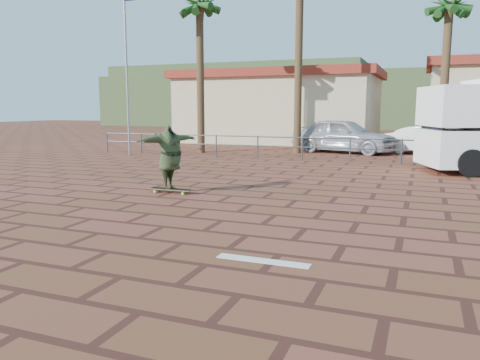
% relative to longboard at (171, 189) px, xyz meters
% --- Properties ---
extents(ground, '(120.00, 120.00, 0.00)m').
position_rel_longboard_xyz_m(ground, '(3.29, -3.11, -0.10)').
color(ground, brown).
rests_on(ground, ground).
extents(paint_stripe, '(1.40, 0.22, 0.01)m').
position_rel_longboard_xyz_m(paint_stripe, '(3.99, -4.31, -0.09)').
color(paint_stripe, white).
rests_on(paint_stripe, ground).
extents(guardrail, '(24.06, 0.06, 1.00)m').
position_rel_longboard_xyz_m(guardrail, '(3.29, 8.89, 0.58)').
color(guardrail, '#47494F').
rests_on(guardrail, ground).
extents(flagpole, '(1.30, 0.10, 8.00)m').
position_rel_longboard_xyz_m(flagpole, '(-6.58, 7.89, 4.54)').
color(flagpole, gray).
rests_on(flagpole, ground).
extents(palm_far_left, '(2.40, 2.40, 8.25)m').
position_rel_longboard_xyz_m(palm_far_left, '(-4.21, 10.39, 6.74)').
color(palm_far_left, brown).
rests_on(palm_far_left, ground).
extents(palm_center, '(2.40, 2.40, 7.75)m').
position_rel_longboard_xyz_m(palm_center, '(6.79, 12.39, 6.26)').
color(palm_center, brown).
rests_on(palm_center, ground).
extents(building_west, '(12.60, 7.60, 4.50)m').
position_rel_longboard_xyz_m(building_west, '(-2.71, 18.89, 2.19)').
color(building_west, beige).
rests_on(building_west, ground).
extents(hill_front, '(70.00, 18.00, 6.00)m').
position_rel_longboard_xyz_m(hill_front, '(3.29, 46.89, 2.90)').
color(hill_front, '#384C28').
rests_on(hill_front, ground).
extents(hill_back, '(35.00, 14.00, 8.00)m').
position_rel_longboard_xyz_m(hill_back, '(-18.71, 52.89, 3.90)').
color(hill_back, '#384C28').
rests_on(hill_back, ground).
extents(longboard, '(1.19, 0.29, 0.12)m').
position_rel_longboard_xyz_m(longboard, '(0.00, 0.00, 0.00)').
color(longboard, olive).
rests_on(longboard, ground).
extents(skateboarder, '(1.10, 2.10, 1.65)m').
position_rel_longboard_xyz_m(skateboarder, '(0.00, -0.00, 0.84)').
color(skateboarder, '#313D21').
rests_on(skateboarder, longboard).
extents(car_silver, '(5.33, 3.09, 1.71)m').
position_rel_longboard_xyz_m(car_silver, '(2.37, 12.89, 0.76)').
color(car_silver, '#B2B3B9').
rests_on(car_silver, ground).
extents(car_white, '(4.29, 2.70, 1.33)m').
position_rel_longboard_xyz_m(car_white, '(6.37, 13.39, 0.57)').
color(car_white, white).
rests_on(car_white, ground).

